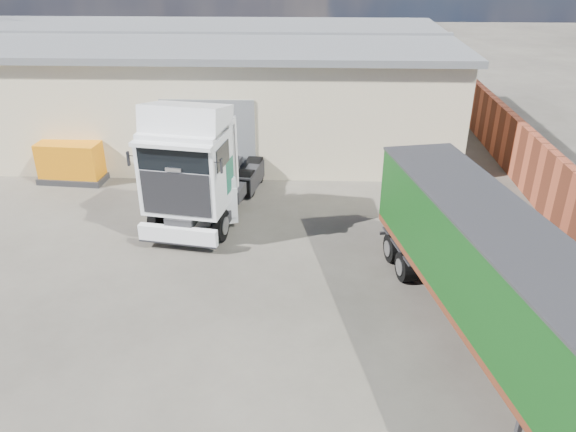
{
  "coord_description": "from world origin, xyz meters",
  "views": [
    {
      "loc": [
        2.24,
        -12.86,
        9.79
      ],
      "look_at": [
        1.66,
        3.0,
        1.77
      ],
      "focal_mm": 35.0,
      "sensor_mm": 36.0,
      "label": 1
    }
  ],
  "objects_px": {
    "panel_van": "(200,183)",
    "orange_skip": "(74,163)",
    "tractor_unit": "(198,170)",
    "box_trailer": "(488,267)"
  },
  "relations": [
    {
      "from": "box_trailer",
      "to": "panel_van",
      "type": "xyz_separation_m",
      "value": [
        -8.83,
        7.72,
        -1.17
      ]
    },
    {
      "from": "box_trailer",
      "to": "orange_skip",
      "type": "xyz_separation_m",
      "value": [
        -14.9,
        10.32,
        -1.42
      ]
    },
    {
      "from": "tractor_unit",
      "to": "orange_skip",
      "type": "relative_size",
      "value": 2.55
    },
    {
      "from": "tractor_unit",
      "to": "panel_van",
      "type": "height_order",
      "value": "tractor_unit"
    },
    {
      "from": "tractor_unit",
      "to": "box_trailer",
      "type": "distance_m",
      "value": 10.83
    },
    {
      "from": "tractor_unit",
      "to": "panel_van",
      "type": "relative_size",
      "value": 1.45
    },
    {
      "from": "panel_van",
      "to": "orange_skip",
      "type": "bearing_deg",
      "value": 137.41
    },
    {
      "from": "panel_van",
      "to": "orange_skip",
      "type": "distance_m",
      "value": 6.61
    },
    {
      "from": "tractor_unit",
      "to": "orange_skip",
      "type": "bearing_deg",
      "value": 158.52
    },
    {
      "from": "box_trailer",
      "to": "panel_van",
      "type": "height_order",
      "value": "box_trailer"
    }
  ]
}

